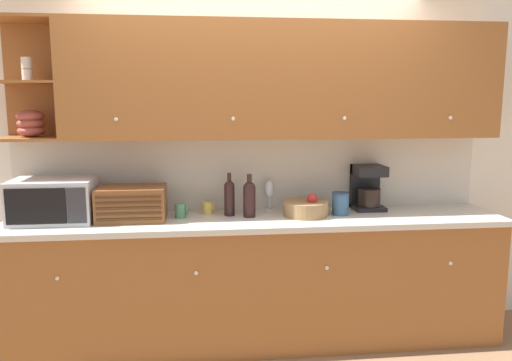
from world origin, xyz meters
name	(u,v)px	position (x,y,z in m)	size (l,w,h in m)	color
ground_plane	(253,323)	(0.00, 0.00, 0.00)	(24.00, 24.00, 0.00)	#896647
wall_back	(253,160)	(0.00, 0.03, 1.30)	(5.87, 0.06, 2.60)	silver
counter_unit	(257,280)	(0.00, -0.29, 0.47)	(3.49, 0.62, 0.93)	#935628
backsplash_panel	(253,173)	(0.00, -0.01, 1.21)	(3.47, 0.01, 0.55)	beige
upper_cabinets	(279,81)	(0.17, -0.18, 1.88)	(3.47, 0.38, 0.80)	#935628
microwave	(53,201)	(-1.39, -0.27, 1.08)	(0.54, 0.37, 0.29)	silver
bread_box	(132,204)	(-0.87, -0.28, 1.05)	(0.46, 0.30, 0.23)	brown
mug_blue_second	(181,211)	(-0.54, -0.25, 0.98)	(0.09, 0.08, 0.10)	#4C845B
mug	(208,208)	(-0.34, -0.14, 0.97)	(0.09, 0.08, 0.09)	gold
second_wine_bottle	(229,196)	(-0.19, -0.22, 1.07)	(0.08, 0.08, 0.31)	black
wine_bottle	(249,197)	(-0.06, -0.28, 1.07)	(0.09, 0.09, 0.31)	black
wine_glass	(269,190)	(0.11, -0.08, 1.08)	(0.07, 0.07, 0.23)	silver
fruit_basket	(306,208)	(0.35, -0.29, 0.98)	(0.32, 0.32, 0.17)	#937047
storage_canister	(341,204)	(0.60, -0.28, 1.01)	(0.13, 0.13, 0.16)	#33567A
coffee_maker	(368,187)	(0.86, -0.11, 1.10)	(0.22, 0.23, 0.33)	black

